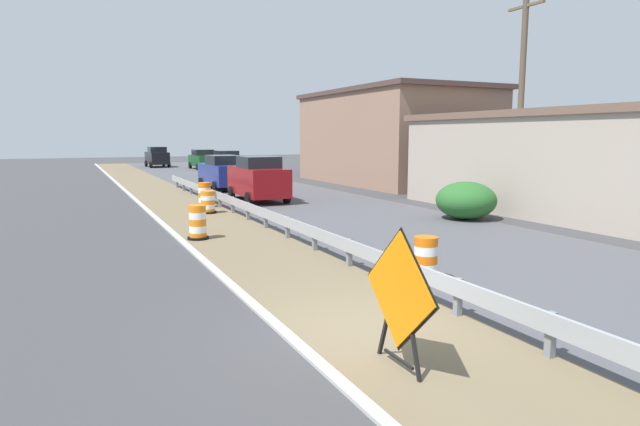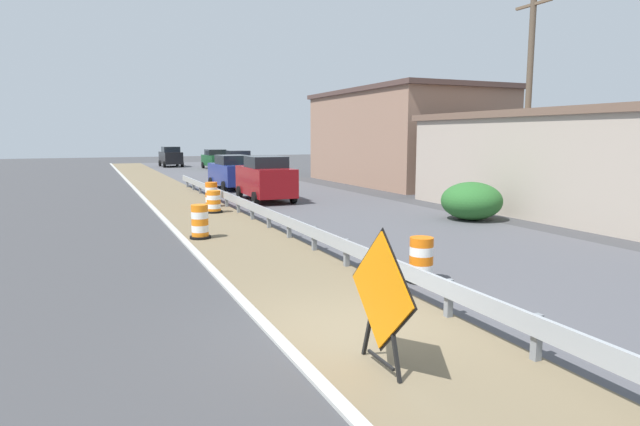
# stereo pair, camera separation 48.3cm
# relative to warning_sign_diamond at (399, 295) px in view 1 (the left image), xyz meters

# --- Properties ---
(ground_plane) EXTENTS (160.00, 160.00, 0.00)m
(ground_plane) POSITION_rel_warning_sign_diamond_xyz_m (0.32, 1.52, -1.07)
(ground_plane) COLOR #3D3D3F
(median_dirt_strip) EXTENTS (3.29, 120.00, 0.01)m
(median_dirt_strip) POSITION_rel_warning_sign_diamond_xyz_m (0.76, 1.52, -1.07)
(median_dirt_strip) COLOR #706047
(median_dirt_strip) RESTS_ON ground
(far_lane_asphalt) EXTENTS (8.20, 120.00, 0.00)m
(far_lane_asphalt) POSITION_rel_warning_sign_diamond_xyz_m (6.50, 1.52, -1.07)
(far_lane_asphalt) COLOR #4C4C51
(far_lane_asphalt) RESTS_ON ground
(curb_near_edge) EXTENTS (0.20, 120.00, 0.11)m
(curb_near_edge) POSITION_rel_warning_sign_diamond_xyz_m (-0.98, 1.52, -1.06)
(curb_near_edge) COLOR #ADADA8
(curb_near_edge) RESTS_ON ground
(guardrail_median) EXTENTS (0.18, 49.90, 0.71)m
(guardrail_median) POSITION_rel_warning_sign_diamond_xyz_m (2.17, 4.51, -0.55)
(guardrail_median) COLOR #999EA3
(guardrail_median) RESTS_ON ground
(warning_sign_diamond) EXTENTS (0.07, 1.78, 2.03)m
(warning_sign_diamond) POSITION_rel_warning_sign_diamond_xyz_m (0.00, 0.00, 0.00)
(warning_sign_diamond) COLOR black
(warning_sign_diamond) RESTS_ON ground
(traffic_barrel_nearest) EXTENTS (0.67, 0.67, 1.02)m
(traffic_barrel_nearest) POSITION_rel_warning_sign_diamond_xyz_m (3.13, 3.58, -0.61)
(traffic_barrel_nearest) COLOR orange
(traffic_barrel_nearest) RESTS_ON ground
(traffic_barrel_close) EXTENTS (0.67, 0.67, 1.09)m
(traffic_barrel_close) POSITION_rel_warning_sign_diamond_xyz_m (-0.42, 10.75, -0.57)
(traffic_barrel_close) COLOR orange
(traffic_barrel_close) RESTS_ON ground
(traffic_barrel_mid) EXTENTS (0.73, 0.73, 0.95)m
(traffic_barrel_mid) POSITION_rel_warning_sign_diamond_xyz_m (1.26, 16.35, -0.64)
(traffic_barrel_mid) COLOR orange
(traffic_barrel_mid) RESTS_ON ground
(traffic_barrel_far) EXTENTS (0.69, 0.69, 1.15)m
(traffic_barrel_far) POSITION_rel_warning_sign_diamond_xyz_m (1.59, 18.28, -0.55)
(traffic_barrel_far) COLOR orange
(traffic_barrel_far) RESTS_ON ground
(car_lead_near_lane) EXTENTS (2.23, 4.74, 2.25)m
(car_lead_near_lane) POSITION_rel_warning_sign_diamond_xyz_m (4.61, 19.56, 0.06)
(car_lead_near_lane) COLOR maroon
(car_lead_near_lane) RESTS_ON ground
(car_trailing_near_lane) EXTENTS (2.24, 4.53, 1.92)m
(car_trailing_near_lane) POSITION_rel_warning_sign_diamond_xyz_m (8.23, 46.80, -0.10)
(car_trailing_near_lane) COLOR #195128
(car_trailing_near_lane) RESTS_ON ground
(car_lead_far_lane) EXTENTS (2.19, 4.73, 2.10)m
(car_lead_far_lane) POSITION_rel_warning_sign_diamond_xyz_m (4.58, 26.12, -0.02)
(car_lead_far_lane) COLOR navy
(car_lead_far_lane) RESTS_ON ground
(car_mid_far_lane) EXTENTS (2.17, 4.42, 2.05)m
(car_mid_far_lane) POSITION_rel_warning_sign_diamond_xyz_m (8.03, 37.40, -0.04)
(car_mid_far_lane) COLOR navy
(car_mid_far_lane) RESTS_ON ground
(car_trailing_far_lane) EXTENTS (2.18, 4.16, 2.12)m
(car_trailing_far_lane) POSITION_rel_warning_sign_diamond_xyz_m (4.66, 52.31, -0.01)
(car_trailing_far_lane) COLOR black
(car_trailing_far_lane) RESTS_ON ground
(roadside_shop_near) EXTENTS (6.87, 14.79, 4.31)m
(roadside_shop_near) POSITION_rel_warning_sign_diamond_xyz_m (15.24, 9.93, 1.10)
(roadside_shop_near) COLOR #AD9E8E
(roadside_shop_near) RESTS_ON ground
(roadside_shop_far) EXTENTS (8.51, 14.35, 6.36)m
(roadside_shop_far) POSITION_rel_warning_sign_diamond_xyz_m (16.67, 25.78, 2.12)
(roadside_shop_far) COLOR #93705B
(roadside_shop_far) RESTS_ON ground
(utility_pole_near) EXTENTS (0.24, 1.80, 8.82)m
(utility_pole_near) POSITION_rel_warning_sign_diamond_xyz_m (12.63, 10.27, 3.50)
(utility_pole_near) COLOR brown
(utility_pole_near) RESTS_ON ground
(bush_roadside) EXTENTS (2.36, 2.36, 1.49)m
(bush_roadside) POSITION_rel_warning_sign_diamond_xyz_m (10.09, 10.36, -0.32)
(bush_roadside) COLOR #286028
(bush_roadside) RESTS_ON ground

